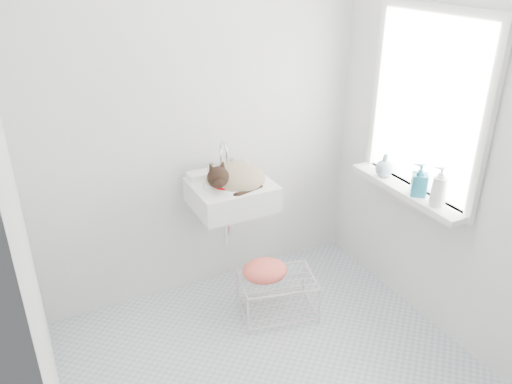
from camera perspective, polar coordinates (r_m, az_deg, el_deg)
name	(u,v)px	position (r m, az deg, el deg)	size (l,w,h in m)	color
floor	(274,371)	(3.05, 2.02, -19.42)	(2.20, 2.00, 0.02)	silver
back_wall	(200,111)	(3.19, -6.32, 9.03)	(2.20, 0.02, 2.50)	silver
right_wall	(454,132)	(3.00, 21.36, 6.26)	(0.02, 2.00, 2.50)	silver
left_wall	(19,220)	(2.08, -25.07, -2.82)	(0.02, 2.00, 2.50)	silver
window_glass	(428,106)	(3.09, 18.79, 9.16)	(0.01, 0.80, 1.00)	white
window_frame	(426,106)	(3.08, 18.59, 9.14)	(0.04, 0.90, 1.10)	white
windowsill	(406,191)	(3.21, 16.54, 0.15)	(0.16, 0.88, 0.04)	white
sink	(231,183)	(3.14, -2.78, 1.03)	(0.49, 0.43, 0.20)	white
faucet	(219,152)	(3.24, -4.14, 4.48)	(0.18, 0.12, 0.18)	silver
cat	(234,178)	(3.11, -2.43, 1.62)	(0.39, 0.31, 0.25)	tan
wire_rack	(277,294)	(3.33, 2.43, -11.40)	(0.46, 0.32, 0.28)	silver
towel	(265,275)	(3.23, 1.00, -9.26)	(0.29, 0.20, 0.12)	orange
bottle_a	(436,205)	(3.04, 19.60, -1.40)	(0.08, 0.08, 0.20)	white
bottle_b	(417,195)	(3.13, 17.68, -0.28)	(0.09, 0.09, 0.20)	#1C6980
bottle_c	(383,176)	(3.34, 14.12, 1.80)	(0.12, 0.12, 0.15)	#97B1C1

